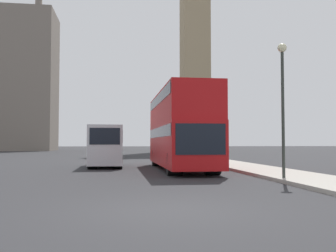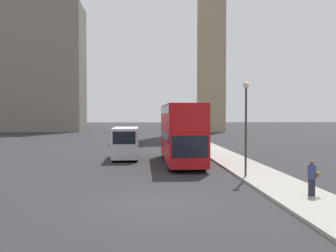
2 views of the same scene
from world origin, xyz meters
name	(u,v)px [view 1 (image 1 of 2)]	position (x,y,z in m)	size (l,w,h in m)	color
ground_plane	(167,210)	(0.00, 0.00, 0.00)	(300.00, 300.00, 0.00)	#28282B
red_double_decker_bus	(180,127)	(2.43, 12.42, 2.42)	(2.54, 10.40, 4.36)	#B71114
white_van	(106,145)	(-1.81, 15.41, 1.37)	(2.03, 5.36, 2.56)	silver
street_lamp	(283,88)	(5.37, 5.52, 3.70)	(0.36, 0.36, 5.34)	#2D332D
parked_sedan	(107,151)	(-2.22, 31.53, 0.65)	(1.79, 4.23, 1.46)	black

